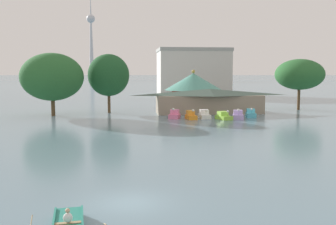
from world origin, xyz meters
The scene contains 15 objects.
ground_plane centered at (0.00, 0.00, 0.00)m, with size 2000.00×2000.00×0.00m, color slate.
rowboat_with_rower centered at (-2.89, -3.50, 0.25)m, with size 3.66×3.88×1.37m.
pedal_boat_pink centered at (7.97, 39.49, 0.57)m, with size 2.27×2.71×1.80m.
pedal_boat_orange centered at (10.41, 38.04, 0.55)m, with size 1.68×2.65×1.70m.
pedal_boat_white centered at (12.81, 39.17, 0.54)m, with size 1.64×2.97×1.53m.
pedal_boat_lime centered at (15.52, 37.25, 0.50)m, with size 2.44×3.19×1.57m.
pedal_boat_lavender centered at (17.84, 37.14, 0.58)m, with size 2.11×2.53×1.78m.
pedal_boat_cyan centered at (20.76, 39.53, 0.56)m, with size 2.02×2.86×1.62m.
boathouse centered at (15.29, 46.35, 2.32)m, with size 20.59×5.88×4.45m.
green_roof_pavilion centered at (13.97, 55.49, 4.15)m, with size 11.73×11.73×7.95m.
shoreline_tree_tall_left centered at (-12.21, 45.40, 6.65)m, with size 10.59×10.59×10.70m.
shoreline_tree_mid centered at (-2.87, 49.27, 6.91)m, with size 7.53×7.53×10.75m.
shoreline_tree_right centered at (34.47, 50.88, 7.00)m, with size 9.58×9.58×10.05m.
background_building_block centered at (22.33, 101.46, 7.54)m, with size 22.86×14.80×15.03m.
distant_broadcast_tower centered at (-32.02, 375.86, 49.23)m, with size 8.36×8.36×116.12m.
Camera 1 is at (-0.22, -21.22, 7.45)m, focal length 40.71 mm.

